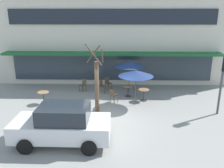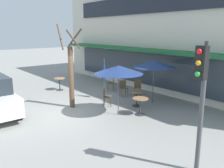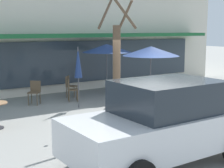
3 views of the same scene
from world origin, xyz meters
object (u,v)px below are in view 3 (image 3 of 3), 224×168
(patio_umbrella_green_folded, at_px, (107,48))
(patio_umbrella_cream_folded, at_px, (151,51))
(cafe_chair_2, at_px, (35,91))
(parked_sedan, at_px, (163,122))
(patio_umbrella_corner_open, at_px, (78,63))
(cafe_chair_3, at_px, (70,85))
(cafe_table_by_tree, at_px, (119,87))
(cafe_table_near_wall, at_px, (149,87))
(cafe_chair_0, at_px, (71,88))
(street_tree, at_px, (117,66))
(cafe_chair_1, at_px, (115,93))

(patio_umbrella_green_folded, height_order, patio_umbrella_cream_folded, same)
(cafe_chair_2, height_order, parked_sedan, parked_sedan)
(patio_umbrella_corner_open, distance_m, cafe_chair_3, 2.31)
(cafe_table_by_tree, bearing_deg, cafe_table_near_wall, -37.68)
(patio_umbrella_cream_folded, xyz_separation_m, cafe_chair_0, (-2.18, 2.23, -1.50))
(parked_sedan, bearing_deg, cafe_chair_0, 79.22)
(patio_umbrella_corner_open, height_order, street_tree, street_tree)
(cafe_chair_3, bearing_deg, parked_sedan, -102.29)
(cafe_table_near_wall, bearing_deg, cafe_chair_3, 136.83)
(patio_umbrella_cream_folded, distance_m, patio_umbrella_corner_open, 2.71)
(cafe_table_by_tree, height_order, patio_umbrella_cream_folded, patio_umbrella_cream_folded)
(cafe_chair_0, bearing_deg, cafe_table_near_wall, -27.98)
(parked_sedan, bearing_deg, cafe_chair_3, 77.71)
(cafe_chair_0, distance_m, cafe_chair_2, 1.41)
(cafe_table_by_tree, xyz_separation_m, patio_umbrella_cream_folded, (0.37, -1.50, 1.51))
(patio_umbrella_cream_folded, xyz_separation_m, parked_sedan, (-3.45, -4.48, -1.14))
(patio_umbrella_corner_open, xyz_separation_m, cafe_chair_3, (0.63, 1.93, -1.10))
(parked_sedan, bearing_deg, patio_umbrella_green_folded, 65.65)
(patio_umbrella_green_folded, bearing_deg, patio_umbrella_cream_folded, -84.08)
(cafe_table_near_wall, relative_size, patio_umbrella_green_folded, 0.35)
(patio_umbrella_green_folded, relative_size, cafe_chair_3, 2.47)
(cafe_chair_3, xyz_separation_m, street_tree, (-0.43, -4.05, 1.17))
(patio_umbrella_green_folded, distance_m, cafe_chair_1, 2.88)
(cafe_chair_1, height_order, parked_sedan, parked_sedan)
(cafe_table_by_tree, distance_m, cafe_chair_3, 2.10)
(cafe_table_near_wall, height_order, street_tree, street_tree)
(patio_umbrella_green_folded, distance_m, street_tree, 4.12)
(patio_umbrella_cream_folded, relative_size, cafe_chair_0, 2.47)
(cafe_chair_1, xyz_separation_m, cafe_chair_3, (-0.46, 2.66, 0.00))
(cafe_chair_3, bearing_deg, patio_umbrella_cream_folded, -58.96)
(cafe_chair_1, distance_m, street_tree, 2.03)
(cafe_chair_2, height_order, street_tree, street_tree)
(cafe_chair_2, relative_size, street_tree, 0.23)
(cafe_table_near_wall, distance_m, parked_sedan, 6.63)
(cafe_table_by_tree, relative_size, cafe_chair_1, 0.85)
(cafe_table_by_tree, relative_size, cafe_chair_3, 0.85)
(patio_umbrella_corner_open, height_order, cafe_chair_3, patio_umbrella_corner_open)
(patio_umbrella_green_folded, relative_size, patio_umbrella_corner_open, 1.00)
(cafe_chair_0, distance_m, cafe_chair_1, 2.04)
(patio_umbrella_green_folded, distance_m, cafe_chair_0, 2.45)
(cafe_chair_1, xyz_separation_m, street_tree, (-0.90, -1.39, 1.17))
(cafe_table_near_wall, relative_size, parked_sedan, 0.18)
(patio_umbrella_green_folded, distance_m, patio_umbrella_corner_open, 2.66)
(patio_umbrella_cream_folded, height_order, cafe_chair_3, patio_umbrella_cream_folded)
(patio_umbrella_corner_open, xyz_separation_m, cafe_chair_2, (-1.11, 1.43, -1.10))
(patio_umbrella_cream_folded, bearing_deg, patio_umbrella_green_folded, 95.92)
(cafe_chair_3, bearing_deg, cafe_chair_2, -163.97)
(cafe_table_near_wall, distance_m, cafe_chair_1, 1.99)
(cafe_table_near_wall, xyz_separation_m, cafe_chair_0, (-2.78, 1.47, 0.01))
(patio_umbrella_corner_open, bearing_deg, cafe_chair_1, -33.66)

